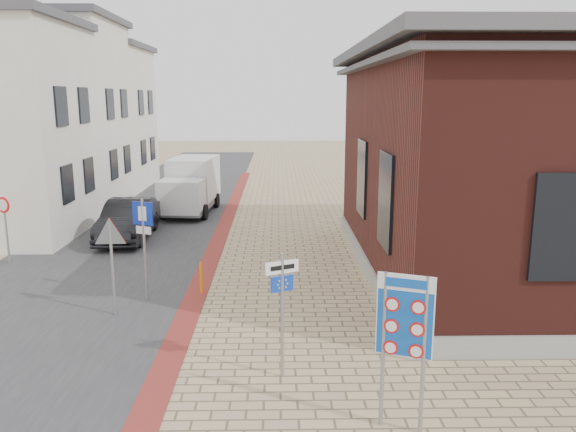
# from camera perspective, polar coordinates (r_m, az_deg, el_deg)

# --- Properties ---
(ground) EXTENTS (120.00, 120.00, 0.00)m
(ground) POSITION_cam_1_polar(r_m,az_deg,el_deg) (11.13, -2.38, -16.69)
(ground) COLOR tan
(ground) RESTS_ON ground
(road_strip) EXTENTS (7.00, 60.00, 0.02)m
(road_strip) POSITION_cam_1_polar(r_m,az_deg,el_deg) (25.97, -13.87, -0.16)
(road_strip) COLOR #38383A
(road_strip) RESTS_ON ground
(curb_strip) EXTENTS (0.60, 40.00, 0.02)m
(curb_strip) POSITION_cam_1_polar(r_m,az_deg,el_deg) (20.58, -7.35, -3.06)
(curb_strip) COLOR maroon
(curb_strip) RESTS_ON ground
(brick_building) EXTENTS (13.00, 13.00, 6.80)m
(brick_building) POSITION_cam_1_polar(r_m,az_deg,el_deg) (18.98, 26.44, 5.17)
(brick_building) COLOR gray
(brick_building) RESTS_ON ground
(townhouse_mid) EXTENTS (7.40, 6.40, 9.10)m
(townhouse_mid) POSITION_cam_1_polar(r_m,az_deg,el_deg) (29.96, -23.49, 9.59)
(townhouse_mid) COLOR silver
(townhouse_mid) RESTS_ON ground
(townhouse_far) EXTENTS (7.40, 6.40, 8.30)m
(townhouse_far) POSITION_cam_1_polar(r_m,az_deg,el_deg) (35.60, -19.78, 9.47)
(townhouse_far) COLOR silver
(townhouse_far) RESTS_ON ground
(bike_rack) EXTENTS (0.08, 1.80, 0.60)m
(bike_rack) POSITION_cam_1_polar(r_m,az_deg,el_deg) (13.21, 9.61, -10.77)
(bike_rack) COLOR slate
(bike_rack) RESTS_ON ground
(sedan) EXTENTS (1.66, 4.56, 1.49)m
(sedan) POSITION_cam_1_polar(r_m,az_deg,el_deg) (22.20, -15.92, -0.37)
(sedan) COLOR black
(sedan) RESTS_ON ground
(box_truck) EXTENTS (2.35, 4.95, 2.52)m
(box_truck) POSITION_cam_1_polar(r_m,az_deg,el_deg) (26.50, -9.83, 3.10)
(box_truck) COLOR slate
(box_truck) RESTS_ON ground
(border_sign) EXTENTS (0.86, 0.37, 2.66)m
(border_sign) POSITION_cam_1_polar(r_m,az_deg,el_deg) (9.16, 11.78, -10.31)
(border_sign) COLOR gray
(border_sign) RESTS_ON ground
(essen_sign) EXTENTS (0.63, 0.32, 2.49)m
(essen_sign) POSITION_cam_1_polar(r_m,az_deg,el_deg) (10.71, -0.60, -8.12)
(essen_sign) COLOR gray
(essen_sign) RESTS_ON ground
(parking_sign) EXTENTS (0.58, 0.27, 2.78)m
(parking_sign) POSITION_cam_1_polar(r_m,az_deg,el_deg) (15.07, -14.45, -1.51)
(parking_sign) COLOR gray
(parking_sign) RESTS_ON ground
(yield_sign) EXTENTS (0.87, 0.09, 2.44)m
(yield_sign) POSITION_cam_1_polar(r_m,az_deg,el_deg) (14.29, -17.56, -2.64)
(yield_sign) COLOR gray
(yield_sign) RESTS_ON ground
(speed_sign) EXTENTS (0.49, 0.23, 2.22)m
(speed_sign) POSITION_cam_1_polar(r_m,az_deg,el_deg) (20.17, -26.79, -0.34)
(speed_sign) COLOR gray
(speed_sign) RESTS_ON ground
(bollard) EXTENTS (0.09, 0.09, 0.91)m
(bollard) POSITION_cam_1_polar(r_m,az_deg,el_deg) (15.69, -8.80, -6.27)
(bollard) COLOR orange
(bollard) RESTS_ON ground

